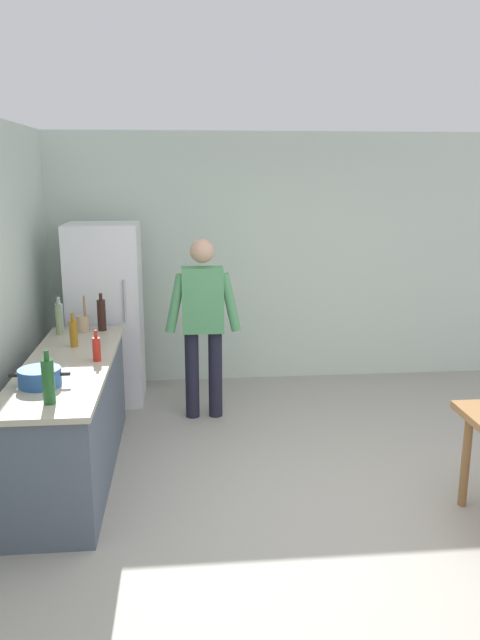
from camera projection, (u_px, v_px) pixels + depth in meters
ground_plane at (353, 514)px, 4.24m from camera, size 14.00×14.00×0.00m
wall_back at (285, 259)px, 6.82m from camera, size 6.40×0.12×2.70m
kitchen_counter at (71, 418)px, 4.72m from camera, size 0.64×2.20×0.90m
refrigerator at (106, 314)px, 6.18m from camera, size 0.70×0.67×1.80m
person at (203, 317)px, 5.71m from camera, size 0.70×0.22×1.70m
cooking_pot at (40, 377)px, 4.10m from camera, size 0.40×0.28×0.12m
utensil_jar at (83, 323)px, 5.49m from camera, size 0.11×0.11×0.32m
bottle_wine_green at (48, 381)px, 3.77m from camera, size 0.08×0.08×0.34m
bottle_vinegar_tall at (59, 320)px, 5.36m from camera, size 0.06×0.06×0.32m
bottle_wine_dark at (102, 315)px, 5.51m from camera, size 0.08×0.08×0.34m
bottle_water_clear at (59, 316)px, 5.53m from camera, size 0.07×0.07×0.30m
bottle_sauce_red at (97, 349)px, 4.63m from camera, size 0.06×0.06×0.24m
bottle_oil_amber at (74, 333)px, 5.01m from camera, size 0.06×0.06×0.28m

